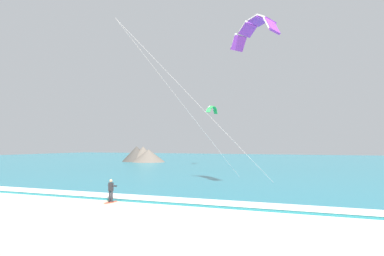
% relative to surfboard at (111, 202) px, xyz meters
% --- Properties ---
extents(sea, '(200.00, 120.00, 0.20)m').
position_rel_surfboard_xyz_m(sea, '(0.02, 60.67, 0.07)').
color(sea, teal).
rests_on(sea, ground).
extents(surf_foam, '(200.00, 2.09, 0.04)m').
position_rel_surfboard_xyz_m(surf_foam, '(0.02, 1.67, 0.19)').
color(surf_foam, white).
rests_on(surf_foam, sea).
extents(surfboard, '(0.54, 1.43, 0.09)m').
position_rel_surfboard_xyz_m(surfboard, '(0.00, 0.00, 0.00)').
color(surfboard, '#E04C38').
rests_on(surfboard, ground).
extents(kitesurfer, '(0.55, 0.54, 1.69)m').
position_rel_surfboard_xyz_m(kitesurfer, '(0.00, 0.02, 0.91)').
color(kitesurfer, '#232328').
rests_on(kitesurfer, ground).
extents(kite_primary, '(11.33, 10.93, 14.26)m').
position_rel_surfboard_xyz_m(kite_primary, '(8.78, 8.79, 14.41)').
color(kite_primary, purple).
extents(kite_distant, '(1.01, 3.98, 1.41)m').
position_rel_surfboard_xyz_m(kite_distant, '(-6.15, 40.23, 10.73)').
color(kite_distant, green).
extents(headland_left, '(11.33, 9.28, 3.77)m').
position_rel_surfboard_xyz_m(headland_left, '(-26.49, 50.41, 1.68)').
color(headland_left, '#665B51').
rests_on(headland_left, ground).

